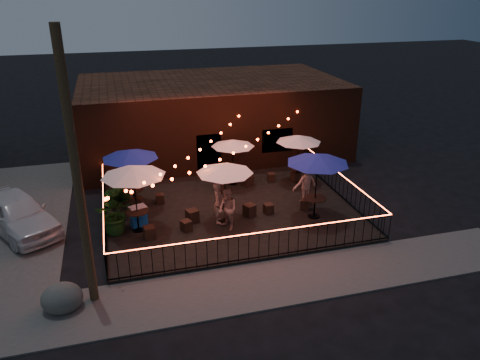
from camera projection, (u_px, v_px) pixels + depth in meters
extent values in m
plane|color=black|center=(243.00, 235.00, 17.80)|extent=(110.00, 110.00, 0.00)
cube|color=black|center=(230.00, 211.00, 19.55)|extent=(10.00, 8.00, 0.15)
cube|color=#464341|center=(270.00, 283.00, 14.91)|extent=(18.00, 2.50, 0.05)
cube|color=#32180D|center=(211.00, 116.00, 26.16)|extent=(14.00, 8.00, 4.00)
cube|color=black|center=(209.00, 155.00, 22.81)|extent=(1.20, 0.24, 2.20)
cube|color=black|center=(277.00, 140.00, 23.48)|extent=(1.60, 0.24, 1.20)
cylinder|color=#3C2618|center=(77.00, 178.00, 12.61)|extent=(0.26, 0.26, 8.00)
cube|color=black|center=(259.00, 257.00, 15.94)|extent=(10.00, 0.04, 0.04)
cube|color=black|center=(259.00, 233.00, 15.58)|extent=(10.00, 0.04, 0.04)
cube|color=#FF5026|center=(259.00, 233.00, 15.57)|extent=(10.00, 0.03, 0.02)
cube|color=black|center=(106.00, 222.00, 18.26)|extent=(0.04, 8.00, 0.04)
cube|color=black|center=(103.00, 201.00, 17.90)|extent=(0.04, 8.00, 0.04)
cube|color=#FF5026|center=(103.00, 200.00, 17.89)|extent=(0.03, 8.00, 0.02)
cube|color=black|center=(339.00, 194.00, 20.72)|extent=(0.04, 8.00, 0.04)
cube|color=black|center=(341.00, 175.00, 20.37)|extent=(0.04, 8.00, 0.04)
cube|color=#FF5026|center=(341.00, 174.00, 20.35)|extent=(0.03, 8.00, 0.02)
cylinder|color=black|center=(139.00, 230.00, 17.85)|extent=(0.47, 0.47, 0.03)
cylinder|color=black|center=(138.00, 221.00, 17.70)|extent=(0.06, 0.06, 0.77)
cylinder|color=black|center=(137.00, 211.00, 17.55)|extent=(0.86, 0.86, 0.04)
cylinder|color=black|center=(136.00, 199.00, 17.36)|extent=(0.05, 0.05, 2.58)
cone|color=silver|center=(133.00, 171.00, 16.92)|extent=(2.58, 2.58, 0.38)
cylinder|color=black|center=(135.00, 206.00, 19.77)|extent=(0.46, 0.46, 0.03)
cylinder|color=black|center=(134.00, 198.00, 19.62)|extent=(0.06, 0.06, 0.75)
cylinder|color=black|center=(133.00, 189.00, 19.47)|extent=(0.84, 0.84, 0.04)
cylinder|color=black|center=(132.00, 179.00, 19.29)|extent=(0.05, 0.05, 2.51)
cone|color=navy|center=(130.00, 154.00, 18.86)|extent=(2.92, 2.92, 0.37)
cylinder|color=black|center=(225.00, 221.00, 18.52)|extent=(0.44, 0.44, 0.03)
cylinder|color=black|center=(225.00, 213.00, 18.38)|extent=(0.06, 0.06, 0.72)
cylinder|color=black|center=(225.00, 204.00, 18.24)|extent=(0.80, 0.80, 0.04)
cylinder|color=black|center=(225.00, 194.00, 18.06)|extent=(0.04, 0.04, 2.39)
cone|color=silver|center=(225.00, 168.00, 17.66)|extent=(2.78, 2.78, 0.35)
cylinder|color=black|center=(233.00, 184.00, 21.96)|extent=(0.40, 0.40, 0.03)
cylinder|color=black|center=(233.00, 177.00, 21.83)|extent=(0.05, 0.05, 0.65)
cylinder|color=black|center=(233.00, 171.00, 21.71)|extent=(0.72, 0.72, 0.04)
cylinder|color=black|center=(233.00, 162.00, 21.55)|extent=(0.04, 0.04, 2.16)
cone|color=silver|center=(233.00, 143.00, 21.18)|extent=(2.41, 2.41, 0.32)
cylinder|color=black|center=(314.00, 216.00, 18.88)|extent=(0.49, 0.49, 0.03)
cylinder|color=black|center=(314.00, 207.00, 18.73)|extent=(0.07, 0.07, 0.80)
cylinder|color=black|center=(315.00, 198.00, 18.57)|extent=(0.89, 0.89, 0.04)
cylinder|color=black|center=(316.00, 186.00, 18.37)|extent=(0.05, 0.05, 2.67)
cone|color=navy|center=(318.00, 158.00, 17.92)|extent=(2.49, 2.49, 0.39)
cylinder|color=black|center=(296.00, 181.00, 22.24)|extent=(0.42, 0.42, 0.03)
cylinder|color=black|center=(297.00, 175.00, 22.11)|extent=(0.06, 0.06, 0.68)
cylinder|color=black|center=(297.00, 168.00, 21.97)|extent=(0.76, 0.76, 0.04)
cylinder|color=black|center=(298.00, 159.00, 21.80)|extent=(0.04, 0.04, 2.28)
cone|color=silver|center=(299.00, 139.00, 21.42)|extent=(2.43, 2.43, 0.33)
cube|color=black|center=(149.00, 232.00, 17.20)|extent=(0.44, 0.44, 0.47)
cube|color=black|center=(186.00, 226.00, 17.73)|extent=(0.46, 0.46, 0.42)
cube|color=black|center=(137.00, 202.00, 19.59)|extent=(0.46, 0.46, 0.45)
cube|color=black|center=(160.00, 199.00, 19.99)|extent=(0.35, 0.35, 0.40)
cube|color=black|center=(192.00, 216.00, 18.39)|extent=(0.53, 0.53, 0.50)
cube|color=black|center=(249.00, 210.00, 18.88)|extent=(0.54, 0.54, 0.48)
cube|color=black|center=(220.00, 187.00, 21.01)|extent=(0.49, 0.49, 0.49)
cube|color=black|center=(248.00, 181.00, 21.72)|extent=(0.52, 0.52, 0.48)
cube|color=black|center=(268.00, 209.00, 19.08)|extent=(0.39, 0.39, 0.41)
cube|color=black|center=(305.00, 204.00, 19.45)|extent=(0.48, 0.48, 0.43)
cube|color=black|center=(271.00, 177.00, 22.19)|extent=(0.39, 0.39, 0.40)
cube|color=black|center=(296.00, 177.00, 22.22)|extent=(0.46, 0.46, 0.44)
imported|color=tan|center=(218.00, 203.00, 18.17)|extent=(0.55, 0.69, 1.66)
imported|color=#D6A88A|center=(228.00, 209.00, 17.64)|extent=(0.88, 0.97, 1.64)
imported|color=#D0B48D|center=(305.00, 183.00, 19.86)|extent=(1.25, 0.85, 1.78)
imported|color=#1E4113|center=(115.00, 214.00, 17.41)|extent=(1.41, 1.23, 1.53)
imported|color=#0E330D|center=(114.00, 190.00, 19.51)|extent=(0.90, 0.77, 1.46)
imported|color=#0E3C0D|center=(122.00, 185.00, 20.09)|extent=(1.03, 1.03, 1.38)
cube|color=blue|center=(139.00, 217.00, 18.01)|extent=(0.68, 0.57, 0.78)
cube|color=silver|center=(138.00, 207.00, 17.85)|extent=(0.73, 0.61, 0.05)
ellipsoid|color=#464641|center=(62.00, 298.00, 13.57)|extent=(1.11, 0.97, 0.81)
imported|color=white|center=(17.00, 213.00, 17.81)|extent=(3.89, 4.77, 1.53)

